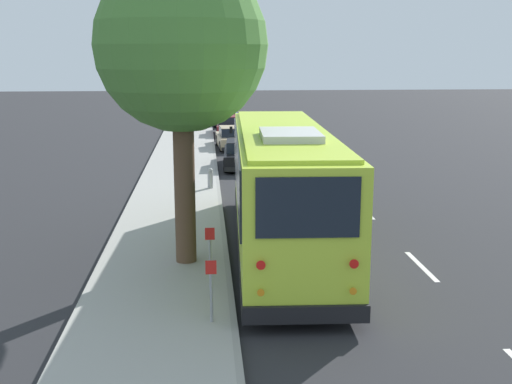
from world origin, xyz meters
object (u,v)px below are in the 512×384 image
object	(u,v)px
shuttle_bus	(283,182)
street_tree	(181,34)
parked_sedan_maroon	(229,126)
parked_sedan_blue	(226,117)
sign_post_near	(211,290)
fire_hydrant	(210,178)
parked_sedan_black	(242,155)
sign_post_far	(210,257)
parked_sedan_tan	(233,138)

from	to	relation	value
shuttle_bus	street_tree	size ratio (longest dim) A/B	1.41
parked_sedan_maroon	parked_sedan_blue	distance (m)	6.30
sign_post_near	fire_hydrant	xyz separation A→B (m)	(13.10, -0.12, -0.26)
parked_sedan_black	sign_post_near	distance (m)	18.70
parked_sedan_blue	fire_hydrant	bearing A→B (deg)	-179.58
shuttle_bus	parked_sedan_blue	xyz separation A→B (m)	(32.04, 0.45, -1.32)
sign_post_far	sign_post_near	bearing A→B (deg)	180.00
parked_sedan_maroon	fire_hydrant	xyz separation A→B (m)	(-17.81, 1.46, -0.07)
sign_post_far	parked_sedan_tan	bearing A→B (deg)	-3.85
parked_sedan_tan	sign_post_near	xyz separation A→B (m)	(-24.94, 1.55, 0.23)
sign_post_near	fire_hydrant	distance (m)	13.10
parked_sedan_maroon	fire_hydrant	size ratio (longest dim) A/B	5.55
shuttle_bus	parked_sedan_blue	world-z (taller)	shuttle_bus
parked_sedan_black	parked_sedan_blue	xyz separation A→B (m)	(18.60, 0.11, -0.00)
parked_sedan_tan	fire_hydrant	distance (m)	11.92
parked_sedan_black	parked_sedan_maroon	world-z (taller)	parked_sedan_maroon
parked_sedan_black	sign_post_near	bearing A→B (deg)	177.55
parked_sedan_maroon	sign_post_near	world-z (taller)	sign_post_near
parked_sedan_maroon	fire_hydrant	distance (m)	17.87
parked_sedan_maroon	fire_hydrant	world-z (taller)	parked_sedan_maroon
shuttle_bus	street_tree	bearing A→B (deg)	115.25
street_tree	sign_post_near	distance (m)	6.51
parked_sedan_maroon	street_tree	bearing A→B (deg)	176.38
shuttle_bus	parked_sedan_maroon	xyz separation A→B (m)	(25.74, 0.47, -1.31)
shuttle_bus	sign_post_near	world-z (taller)	shuttle_bus
parked_sedan_maroon	parked_sedan_tan	bearing A→B (deg)	-179.28
parked_sedan_black	parked_sedan_tan	size ratio (longest dim) A/B	1.05
parked_sedan_tan	sign_post_far	world-z (taller)	sign_post_far
shuttle_bus	sign_post_far	world-z (taller)	shuttle_bus
parked_sedan_black	parked_sedan_blue	world-z (taller)	parked_sedan_black
parked_sedan_blue	fire_hydrant	distance (m)	24.16
parked_sedan_black	fire_hydrant	world-z (taller)	parked_sedan_black
parked_sedan_maroon	street_tree	size ratio (longest dim) A/B	0.55
street_tree	sign_post_near	world-z (taller)	street_tree
shuttle_bus	parked_sedan_tan	bearing A→B (deg)	3.64
parked_sedan_blue	shuttle_bus	bearing A→B (deg)	-175.26
parked_sedan_tan	parked_sedan_blue	bearing A→B (deg)	-3.38
parked_sedan_black	parked_sedan_maroon	bearing A→B (deg)	3.47
parked_sedan_tan	parked_sedan_blue	size ratio (longest dim) A/B	0.91
parked_sedan_blue	sign_post_far	bearing A→B (deg)	-178.67
sign_post_near	street_tree	bearing A→B (deg)	8.55
parked_sedan_maroon	shuttle_bus	bearing A→B (deg)	-177.92
parked_sedan_maroon	street_tree	xyz separation A→B (m)	(-26.88, 2.19, 5.27)
parked_sedan_maroon	parked_sedan_black	bearing A→B (deg)	-178.33
parked_sedan_black	sign_post_near	xyz separation A→B (m)	(-18.62, 1.72, 0.20)
street_tree	parked_sedan_black	bearing A→B (deg)	-9.06
parked_sedan_black	street_tree	distance (m)	15.68
shuttle_bus	sign_post_far	bearing A→B (deg)	149.48
parked_sedan_black	street_tree	world-z (taller)	street_tree
sign_post_near	sign_post_far	size ratio (longest dim) A/B	0.91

